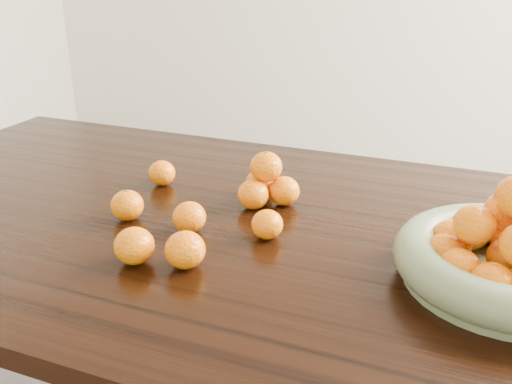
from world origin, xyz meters
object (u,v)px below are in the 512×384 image
at_px(dining_table, 258,262).
at_px(loose_orange_0, 127,205).
at_px(orange_pyramid, 266,183).
at_px(fruit_bowl, 508,258).

bearing_deg(dining_table, loose_orange_0, -163.35).
xyz_separation_m(dining_table, orange_pyramid, (-0.02, 0.11, 0.14)).
bearing_deg(loose_orange_0, dining_table, 16.65).
xyz_separation_m(dining_table, loose_orange_0, (-0.26, -0.08, 0.12)).
height_order(dining_table, loose_orange_0, loose_orange_0).
xyz_separation_m(orange_pyramid, loose_orange_0, (-0.24, -0.19, -0.01)).
distance_m(dining_table, orange_pyramid, 0.18).
height_order(dining_table, fruit_bowl, fruit_bowl).
bearing_deg(loose_orange_0, orange_pyramid, 38.30).
relative_size(orange_pyramid, loose_orange_0, 2.03).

